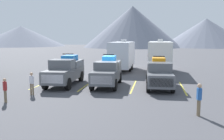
% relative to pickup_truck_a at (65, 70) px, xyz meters
% --- Properties ---
extents(ground_plane, '(240.00, 240.00, 0.00)m').
position_rel_pickup_truck_a_xyz_m(ground_plane, '(3.84, 0.69, -1.23)').
color(ground_plane, '#47474C').
extents(pickup_truck_a, '(2.28, 5.81, 2.62)m').
position_rel_pickup_truck_a_xyz_m(pickup_truck_a, '(0.00, 0.00, 0.00)').
color(pickup_truck_a, '#595B60').
rests_on(pickup_truck_a, ground).
extents(pickup_truck_b, '(2.20, 5.38, 2.61)m').
position_rel_pickup_truck_a_xyz_m(pickup_truck_b, '(3.63, 0.13, -0.03)').
color(pickup_truck_b, '#595B60').
rests_on(pickup_truck_b, ground).
extents(pickup_truck_c, '(2.22, 5.72, 2.48)m').
position_rel_pickup_truck_a_xyz_m(pickup_truck_c, '(7.88, 0.33, -0.09)').
color(pickup_truck_c, '#595B60').
rests_on(pickup_truck_c, ground).
extents(lot_stripe_a, '(0.12, 5.50, 0.01)m').
position_rel_pickup_truck_a_xyz_m(lot_stripe_a, '(-2.08, 0.17, -1.22)').
color(lot_stripe_a, gold).
rests_on(lot_stripe_a, ground).
extents(lot_stripe_b, '(0.12, 5.50, 0.01)m').
position_rel_pickup_truck_a_xyz_m(lot_stripe_b, '(1.87, 0.17, -1.22)').
color(lot_stripe_b, gold).
rests_on(lot_stripe_b, ground).
extents(lot_stripe_c, '(0.12, 5.50, 0.01)m').
position_rel_pickup_truck_a_xyz_m(lot_stripe_c, '(5.82, 0.17, -1.22)').
color(lot_stripe_c, gold).
rests_on(lot_stripe_c, ground).
extents(lot_stripe_d, '(0.12, 5.50, 0.01)m').
position_rel_pickup_truck_a_xyz_m(lot_stripe_d, '(9.77, 0.17, -1.22)').
color(lot_stripe_d, gold).
rests_on(lot_stripe_d, ground).
extents(camper_trailer_a, '(2.50, 8.48, 3.79)m').
position_rel_pickup_truck_a_xyz_m(camper_trailer_a, '(3.60, 10.01, 0.77)').
color(camper_trailer_a, silver).
rests_on(camper_trailer_a, ground).
extents(camper_trailer_b, '(2.62, 8.50, 3.84)m').
position_rel_pickup_truck_a_xyz_m(camper_trailer_b, '(8.10, 9.21, 0.80)').
color(camper_trailer_b, white).
rests_on(camper_trailer_b, ground).
extents(person_a, '(0.23, 0.37, 1.69)m').
position_rel_pickup_truck_a_xyz_m(person_a, '(9.77, -7.03, -0.25)').
color(person_a, '#726047').
rests_on(person_a, ground).
extents(person_b, '(0.35, 0.22, 1.61)m').
position_rel_pickup_truck_a_xyz_m(person_b, '(-0.95, -4.11, -0.30)').
color(person_b, '#726047').
rests_on(person_b, ground).
extents(person_c, '(0.29, 0.28, 1.54)m').
position_rel_pickup_truck_a_xyz_m(person_c, '(-1.56, -6.33, -0.34)').
color(person_c, '#726047').
rests_on(person_c, ground).
extents(mountain_ridge, '(149.86, 47.52, 17.40)m').
position_rel_pickup_truck_a_xyz_m(mountain_ridge, '(0.66, 91.38, 5.89)').
color(mountain_ridge, slate).
rests_on(mountain_ridge, ground).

